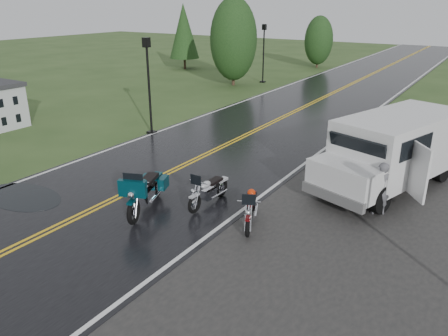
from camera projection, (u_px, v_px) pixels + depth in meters
name	position (u px, v px, depth m)	size (l,w,h in m)	color
ground	(115.00, 200.00, 13.79)	(120.00, 120.00, 0.00)	#2D471E
road	(263.00, 127.00, 21.66)	(8.00, 100.00, 0.04)	black
motorcycle_red	(248.00, 219.00, 11.34)	(0.71, 1.96, 1.16)	#52090B
motorcycle_teal	(133.00, 202.00, 11.93)	(0.90, 2.48, 1.47)	#052F38
motorcycle_silver	(194.00, 197.00, 12.61)	(0.71, 1.95, 1.15)	#B0B3B8
van_white	(329.00, 157.00, 13.83)	(2.35, 6.28, 2.47)	silver
person_at_van	(380.00, 189.00, 12.55)	(0.58, 0.38, 1.60)	#55555B
lamp_post_near_left	(149.00, 87.00, 19.92)	(0.38, 0.38, 4.43)	black
lamp_post_far_left	(264.00, 54.00, 32.94)	(0.37, 0.37, 4.34)	black
tree_left_mid	(234.00, 48.00, 31.63)	(3.41, 3.41, 5.33)	#1E3D19
tree_left_far	(318.00, 46.00, 40.53)	(2.60, 2.60, 4.00)	#1E3D19
pine_left_far	(184.00, 37.00, 39.45)	(2.69, 2.69, 5.61)	#1E3D19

